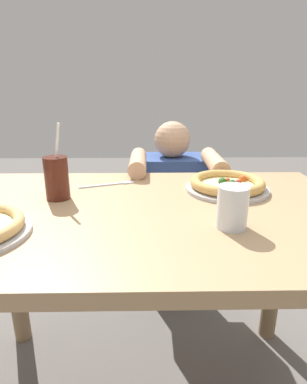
# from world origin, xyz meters

# --- Properties ---
(dining_table) EXTENTS (1.27, 0.79, 0.75)m
(dining_table) POSITION_xyz_m (0.00, 0.00, 0.63)
(dining_table) COLOR tan
(dining_table) RESTS_ON ground
(pizza_far) EXTENTS (0.28, 0.28, 0.04)m
(pizza_far) POSITION_xyz_m (0.28, 0.16, 0.77)
(pizza_far) COLOR #B7B7BC
(pizza_far) RESTS_ON dining_table
(drink_cup_colored) EXTENTS (0.07, 0.07, 0.24)m
(drink_cup_colored) POSITION_xyz_m (-0.27, 0.09, 0.82)
(drink_cup_colored) COLOR #4C1E14
(drink_cup_colored) RESTS_ON dining_table
(water_cup_clear) EXTENTS (0.08, 0.08, 0.11)m
(water_cup_clear) POSITION_xyz_m (0.22, -0.13, 0.81)
(water_cup_clear) COLOR silver
(water_cup_clear) RESTS_ON dining_table
(fork) EXTENTS (0.20, 0.09, 0.00)m
(fork) POSITION_xyz_m (-0.12, 0.23, 0.75)
(fork) COLOR silver
(fork) RESTS_ON dining_table
(diner_seated) EXTENTS (0.39, 0.51, 0.93)m
(diner_seated) POSITION_xyz_m (0.13, 0.65, 0.43)
(diner_seated) COLOR #333847
(diner_seated) RESTS_ON ground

